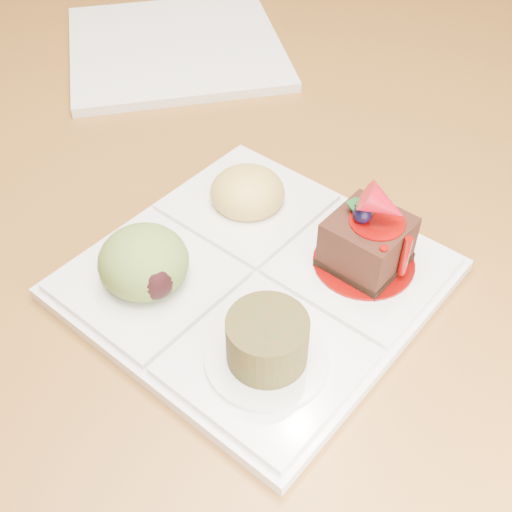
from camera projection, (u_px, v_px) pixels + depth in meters
ground at (249, 421)px, 1.31m from camera, size 6.00×6.00×0.00m
dining_table at (244, 144)px, 0.83m from camera, size 1.00×1.80×0.75m
sampler_plate at (251, 266)px, 0.55m from camera, size 0.35×0.35×0.11m
second_plate at (176, 47)px, 0.86m from camera, size 0.35×0.35×0.01m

